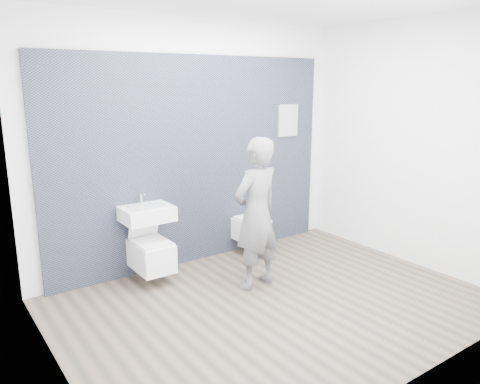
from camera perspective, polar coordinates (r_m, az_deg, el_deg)
ground at (r=4.70m, az=4.35°, el=-13.37°), size 4.00×4.00×0.00m
room_shell at (r=4.21m, az=4.77°, el=8.27°), size 4.00×4.00×4.00m
tile_wall at (r=5.80m, az=-5.02°, el=-8.01°), size 3.60×0.06×2.40m
washbasin at (r=5.05m, az=-11.27°, el=-2.56°), size 0.52×0.39×0.39m
toilet_square at (r=5.13m, az=-10.78°, el=-7.38°), size 0.36×0.51×0.67m
toilet_rounded at (r=5.77m, az=1.70°, el=-4.69°), size 0.32×0.54×0.30m
info_placard at (r=6.51m, az=5.54°, el=-5.61°), size 0.31×0.03×0.41m
visitor at (r=4.79m, az=2.00°, el=-2.66°), size 0.63×0.46×1.58m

